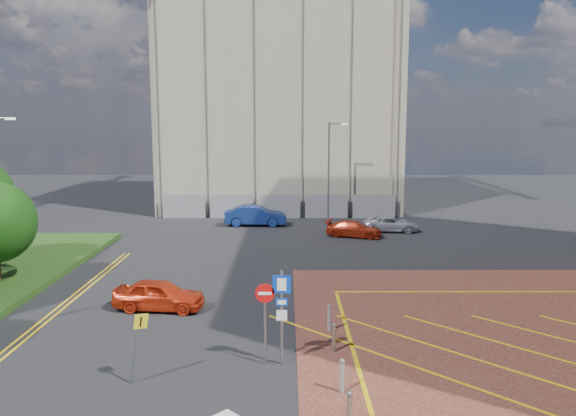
{
  "coord_description": "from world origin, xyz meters",
  "views": [
    {
      "loc": [
        0.67,
        -16.64,
        7.92
      ],
      "look_at": [
        0.71,
        4.21,
        4.77
      ],
      "focal_mm": 35.0,
      "sensor_mm": 36.0,
      "label": 1
    }
  ],
  "objects_px": {
    "warning_sign": "(137,339)",
    "car_blue_back": "(256,216)",
    "lamp_back": "(330,168)",
    "car_red_left": "(159,295)",
    "sign_cluster": "(275,308)",
    "car_silver_back": "(391,224)",
    "car_red_back": "(354,229)"
  },
  "relations": [
    {
      "from": "warning_sign",
      "to": "car_blue_back",
      "type": "relative_size",
      "value": 0.47
    },
    {
      "from": "lamp_back",
      "to": "car_red_left",
      "type": "relative_size",
      "value": 2.07
    },
    {
      "from": "car_red_left",
      "to": "car_blue_back",
      "type": "height_order",
      "value": "car_blue_back"
    },
    {
      "from": "warning_sign",
      "to": "car_red_left",
      "type": "bearing_deg",
      "value": 97.59
    },
    {
      "from": "sign_cluster",
      "to": "car_silver_back",
      "type": "bearing_deg",
      "value": 70.77
    },
    {
      "from": "car_silver_back",
      "to": "car_red_left",
      "type": "bearing_deg",
      "value": 147.86
    },
    {
      "from": "car_blue_back",
      "to": "car_silver_back",
      "type": "relative_size",
      "value": 1.18
    },
    {
      "from": "lamp_back",
      "to": "car_red_back",
      "type": "relative_size",
      "value": 2.04
    },
    {
      "from": "lamp_back",
      "to": "warning_sign",
      "type": "distance_m",
      "value": 29.64
    },
    {
      "from": "car_blue_back",
      "to": "car_red_back",
      "type": "xyz_separation_m",
      "value": [
        7.17,
        -4.44,
        -0.22
      ]
    },
    {
      "from": "lamp_back",
      "to": "warning_sign",
      "type": "xyz_separation_m",
      "value": [
        -7.96,
        -28.4,
        -2.93
      ]
    },
    {
      "from": "lamp_back",
      "to": "warning_sign",
      "type": "bearing_deg",
      "value": -105.66
    },
    {
      "from": "warning_sign",
      "to": "car_red_back",
      "type": "distance_m",
      "value": 24.36
    },
    {
      "from": "sign_cluster",
      "to": "warning_sign",
      "type": "distance_m",
      "value": 4.43
    },
    {
      "from": "sign_cluster",
      "to": "warning_sign",
      "type": "bearing_deg",
      "value": -161.7
    },
    {
      "from": "car_red_left",
      "to": "car_red_back",
      "type": "xyz_separation_m",
      "value": [
        10.2,
        15.57,
        -0.09
      ]
    },
    {
      "from": "warning_sign",
      "to": "car_silver_back",
      "type": "relative_size",
      "value": 0.55
    },
    {
      "from": "lamp_back",
      "to": "sign_cluster",
      "type": "height_order",
      "value": "lamp_back"
    },
    {
      "from": "car_blue_back",
      "to": "car_silver_back",
      "type": "bearing_deg",
      "value": -102.39
    },
    {
      "from": "car_red_back",
      "to": "car_silver_back",
      "type": "xyz_separation_m",
      "value": [
        2.97,
        2.01,
        -0.0
      ]
    },
    {
      "from": "sign_cluster",
      "to": "car_blue_back",
      "type": "xyz_separation_m",
      "value": [
        -2.07,
        25.56,
        -1.16
      ]
    },
    {
      "from": "sign_cluster",
      "to": "car_red_back",
      "type": "height_order",
      "value": "sign_cluster"
    },
    {
      "from": "lamp_back",
      "to": "sign_cluster",
      "type": "bearing_deg",
      "value": -97.97
    },
    {
      "from": "car_blue_back",
      "to": "lamp_back",
      "type": "bearing_deg",
      "value": -74.93
    },
    {
      "from": "car_red_left",
      "to": "car_blue_back",
      "type": "bearing_deg",
      "value": -1.95
    },
    {
      "from": "warning_sign",
      "to": "car_silver_back",
      "type": "xyz_separation_m",
      "value": [
        12.25,
        24.51,
        -0.86
      ]
    },
    {
      "from": "lamp_back",
      "to": "car_red_left",
      "type": "distance_m",
      "value": 23.52
    },
    {
      "from": "sign_cluster",
      "to": "car_red_left",
      "type": "bearing_deg",
      "value": 132.58
    },
    {
      "from": "sign_cluster",
      "to": "warning_sign",
      "type": "xyz_separation_m",
      "value": [
        -4.18,
        -1.38,
        -0.52
      ]
    },
    {
      "from": "car_blue_back",
      "to": "warning_sign",
      "type": "bearing_deg",
      "value": 176.61
    },
    {
      "from": "car_red_left",
      "to": "sign_cluster",
      "type": "bearing_deg",
      "value": -130.75
    },
    {
      "from": "car_blue_back",
      "to": "car_red_back",
      "type": "relative_size",
      "value": 1.22
    }
  ]
}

